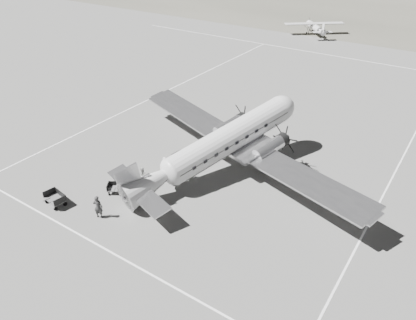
{
  "coord_description": "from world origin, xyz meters",
  "views": [
    {
      "loc": [
        15.24,
        -27.44,
        19.95
      ],
      "look_at": [
        -1.3,
        -2.96,
        2.2
      ],
      "focal_mm": 35.0,
      "sensor_mm": 36.0,
      "label": 1
    }
  ],
  "objects_px": {
    "dc3_airliner": "(221,145)",
    "baggage_cart_near": "(116,188)",
    "baggage_cart_far": "(55,199)",
    "ramp_agent": "(143,175)",
    "passenger": "(165,166)",
    "light_plane_left": "(315,28)",
    "ground_crew": "(98,207)"
  },
  "relations": [
    {
      "from": "ramp_agent",
      "to": "baggage_cart_far",
      "type": "bearing_deg",
      "value": 143.51
    },
    {
      "from": "dc3_airliner",
      "to": "ground_crew",
      "type": "bearing_deg",
      "value": -92.81
    },
    {
      "from": "dc3_airliner",
      "to": "ground_crew",
      "type": "height_order",
      "value": "dc3_airliner"
    },
    {
      "from": "dc3_airliner",
      "to": "passenger",
      "type": "xyz_separation_m",
      "value": [
        -3.88,
        -3.08,
        -1.85
      ]
    },
    {
      "from": "ground_crew",
      "to": "dc3_airliner",
      "type": "bearing_deg",
      "value": -135.73
    },
    {
      "from": "light_plane_left",
      "to": "ramp_agent",
      "type": "bearing_deg",
      "value": -122.61
    },
    {
      "from": "ground_crew",
      "to": "ramp_agent",
      "type": "height_order",
      "value": "ground_crew"
    },
    {
      "from": "baggage_cart_far",
      "to": "passenger",
      "type": "distance_m",
      "value": 9.62
    },
    {
      "from": "ground_crew",
      "to": "ramp_agent",
      "type": "distance_m",
      "value": 5.56
    },
    {
      "from": "light_plane_left",
      "to": "passenger",
      "type": "relative_size",
      "value": 6.93
    },
    {
      "from": "dc3_airliner",
      "to": "baggage_cart_far",
      "type": "height_order",
      "value": "dc3_airliner"
    },
    {
      "from": "passenger",
      "to": "dc3_airliner",
      "type": "bearing_deg",
      "value": -46.32
    },
    {
      "from": "baggage_cart_near",
      "to": "passenger",
      "type": "xyz_separation_m",
      "value": [
        1.54,
        4.61,
        0.42
      ]
    },
    {
      "from": "baggage_cart_far",
      "to": "ramp_agent",
      "type": "distance_m",
      "value": 7.38
    },
    {
      "from": "light_plane_left",
      "to": "dc3_airliner",
      "type": "bearing_deg",
      "value": -117.08
    },
    {
      "from": "dc3_airliner",
      "to": "ramp_agent",
      "type": "xyz_separation_m",
      "value": [
        -4.61,
        -5.24,
        -1.96
      ]
    },
    {
      "from": "ground_crew",
      "to": "passenger",
      "type": "xyz_separation_m",
      "value": [
        0.32,
        7.69,
        -0.14
      ]
    },
    {
      "from": "ground_crew",
      "to": "passenger",
      "type": "relative_size",
      "value": 1.16
    },
    {
      "from": "baggage_cart_near",
      "to": "passenger",
      "type": "relative_size",
      "value": 0.9
    },
    {
      "from": "ramp_agent",
      "to": "passenger",
      "type": "distance_m",
      "value": 2.28
    },
    {
      "from": "ground_crew",
      "to": "passenger",
      "type": "bearing_deg",
      "value": -116.78
    },
    {
      "from": "dc3_airliner",
      "to": "passenger",
      "type": "height_order",
      "value": "dc3_airliner"
    },
    {
      "from": "dc3_airliner",
      "to": "baggage_cart_near",
      "type": "bearing_deg",
      "value": -106.72
    },
    {
      "from": "baggage_cart_near",
      "to": "ramp_agent",
      "type": "distance_m",
      "value": 2.6
    },
    {
      "from": "dc3_airliner",
      "to": "light_plane_left",
      "type": "distance_m",
      "value": 53.99
    },
    {
      "from": "dc3_airliner",
      "to": "baggage_cart_near",
      "type": "distance_m",
      "value": 9.68
    },
    {
      "from": "ground_crew",
      "to": "ramp_agent",
      "type": "relative_size",
      "value": 1.33
    },
    {
      "from": "baggage_cart_near",
      "to": "ground_crew",
      "type": "distance_m",
      "value": 3.37
    },
    {
      "from": "baggage_cart_far",
      "to": "ramp_agent",
      "type": "xyz_separation_m",
      "value": [
        3.73,
        6.37,
        0.22
      ]
    },
    {
      "from": "dc3_airliner",
      "to": "light_plane_left",
      "type": "relative_size",
      "value": 2.41
    },
    {
      "from": "dc3_airliner",
      "to": "passenger",
      "type": "bearing_deg",
      "value": -123.08
    },
    {
      "from": "light_plane_left",
      "to": "baggage_cart_near",
      "type": "height_order",
      "value": "light_plane_left"
    }
  ]
}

